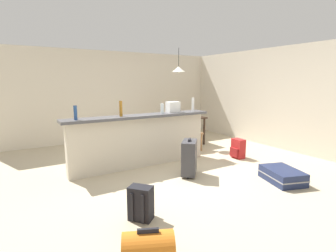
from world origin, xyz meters
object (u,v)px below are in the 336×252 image
at_px(duffel_bag_orange, 148,247).
at_px(bottle_clear, 162,109).
at_px(bottle_amber, 121,109).
at_px(backpack_black, 141,203).
at_px(grocery_bag, 173,107).
at_px(bottle_white, 193,104).
at_px(bottle_blue, 75,113).
at_px(dining_table, 182,120).
at_px(dining_chair_far_side, 172,123).
at_px(suitcase_flat_navy, 282,175).
at_px(suitcase_upright_charcoal, 189,157).
at_px(backpack_red, 238,149).
at_px(pendant_lamp, 179,69).
at_px(dining_chair_near_partition, 191,129).

bearing_deg(duffel_bag_orange, bottle_clear, 57.58).
bearing_deg(bottle_amber, backpack_black, -104.42).
bearing_deg(duffel_bag_orange, grocery_bag, 53.86).
xyz_separation_m(bottle_clear, grocery_bag, (0.32, 0.10, 0.01)).
height_order(bottle_white, grocery_bag, bottle_white).
xyz_separation_m(bottle_blue, grocery_bag, (1.99, 0.09, -0.01)).
distance_m(grocery_bag, dining_table, 1.49).
bearing_deg(dining_chair_far_side, bottle_blue, -150.71).
distance_m(bottle_clear, bottle_white, 0.79).
distance_m(suitcase_flat_navy, duffel_bag_orange, 2.88).
xyz_separation_m(backpack_black, duffel_bag_orange, (-0.28, -0.74, -0.05)).
distance_m(backpack_black, suitcase_upright_charcoal, 1.67).
relative_size(bottle_clear, bottle_white, 0.70).
bearing_deg(grocery_bag, duffel_bag_orange, -126.14).
relative_size(bottle_white, backpack_red, 0.70).
bearing_deg(pendant_lamp, suitcase_flat_navy, -89.33).
bearing_deg(backpack_red, bottle_white, 144.21).
height_order(bottle_clear, dining_chair_far_side, bottle_clear).
relative_size(pendant_lamp, backpack_black, 1.54).
bearing_deg(duffel_bag_orange, dining_chair_near_partition, 48.46).
relative_size(grocery_bag, duffel_bag_orange, 0.46).
height_order(backpack_black, suitcase_upright_charcoal, suitcase_upright_charcoal).
distance_m(dining_table, backpack_black, 3.94).
bearing_deg(bottle_blue, suitcase_upright_charcoal, -26.98).
distance_m(backpack_black, duffel_bag_orange, 0.79).
bearing_deg(dining_chair_far_side, backpack_black, -126.91).
bearing_deg(bottle_clear, duffel_bag_orange, -122.42).
xyz_separation_m(bottle_clear, suitcase_flat_navy, (1.21, -1.93, -1.02)).
height_order(dining_chair_near_partition, backpack_red, dining_chair_near_partition).
height_order(bottle_clear, pendant_lamp, pendant_lamp).
height_order(dining_table, suitcase_upright_charcoal, dining_table).
height_order(bottle_blue, dining_chair_far_side, bottle_blue).
distance_m(bottle_clear, dining_chair_near_partition, 1.44).
xyz_separation_m(bottle_clear, suitcase_upright_charcoal, (0.05, -0.87, -0.80)).
xyz_separation_m(bottle_white, backpack_black, (-2.12, -1.84, -0.97)).
height_order(bottle_amber, suitcase_flat_navy, bottle_amber).
distance_m(bottle_amber, grocery_bag, 1.18).
distance_m(grocery_bag, backpack_red, 1.72).
relative_size(backpack_black, duffel_bag_orange, 0.75).
bearing_deg(duffel_bag_orange, bottle_blue, 91.39).
xyz_separation_m(dining_chair_near_partition, duffel_bag_orange, (-2.77, -3.12, -0.36)).
xyz_separation_m(bottle_clear, dining_table, (1.25, 1.15, -0.48)).
height_order(pendant_lamp, suitcase_flat_navy, pendant_lamp).
bearing_deg(dining_chair_far_side, bottle_white, -106.22).
bearing_deg(bottle_white, suitcase_flat_navy, -77.99).
xyz_separation_m(bottle_amber, backpack_black, (-0.47, -1.82, -0.97)).
bearing_deg(backpack_black, suitcase_flat_navy, -2.96).
distance_m(bottle_amber, bottle_clear, 0.86).
bearing_deg(duffel_bag_orange, dining_table, 52.15).
height_order(bottle_white, backpack_black, bottle_white).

